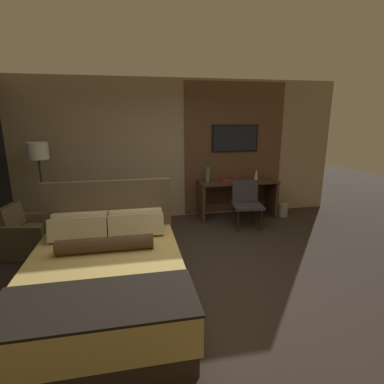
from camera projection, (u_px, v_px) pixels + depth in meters
name	position (u px, v px, depth m)	size (l,w,h in m)	color
ground_plane	(193.00, 278.00, 3.96)	(16.00, 16.00, 0.00)	#332823
wall_back_tv_panel	(176.00, 150.00, 6.11)	(7.20, 0.09, 2.80)	tan
bed	(106.00, 278.00, 3.28)	(1.68, 2.16, 1.25)	#33281E
desk	(237.00, 193.00, 6.27)	(1.61, 0.57, 0.78)	#422D1E
tv	(235.00, 138.00, 6.22)	(0.99, 0.04, 0.55)	black
desk_chair	(246.00, 200.00, 5.72)	(0.59, 0.59, 0.88)	#38333D
armchair_by_window	(29.00, 236.00, 4.68)	(0.82, 0.84, 0.76)	brown
floor_lamp	(39.00, 159.00, 5.02)	(0.34, 0.34, 1.65)	#282623
vase_tall	(256.00, 174.00, 6.31)	(0.08, 0.08, 0.22)	silver
vase_short	(208.00, 174.00, 6.06)	(0.09, 0.09, 0.30)	#4C706B
book	(227.00, 181.00, 6.12)	(0.22, 0.15, 0.03)	maroon
waste_bin	(283.00, 210.00, 6.38)	(0.22, 0.22, 0.28)	gray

